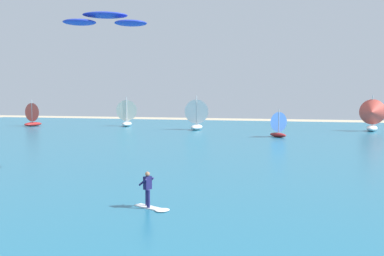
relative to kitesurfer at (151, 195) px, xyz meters
name	(u,v)px	position (x,y,z in m)	size (l,w,h in m)	color
ocean	(279,140)	(1.99, 35.74, -0.65)	(160.00, 90.00, 0.10)	#236B89
kitesurfer	(151,195)	(0.00, 0.00, 0.00)	(2.02, 1.29, 1.67)	white
kite	(105,20)	(-6.75, 8.33, 9.74)	(5.86, 3.87, 0.85)	#1E33B2
sailboat_far_right	(198,114)	(-12.62, 49.65, 1.93)	(4.04, 4.75, 5.53)	silver
sailboat_near_shore	(127,113)	(-27.71, 54.68, 1.87)	(4.20, 4.80, 5.40)	silver
sailboat_mid_left	(35,114)	(-43.99, 49.42, 1.60)	(3.60, 4.19, 4.81)	maroon
sailboat_mid_right	(276,124)	(1.23, 39.56, 1.10)	(3.25, 3.30, 3.71)	maroon
sailboat_trailing	(372,115)	(14.31, 53.93, 1.95)	(4.20, 4.88, 5.58)	white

